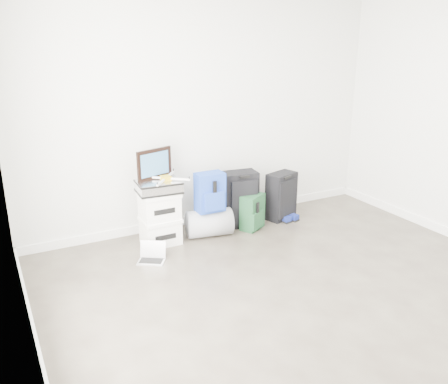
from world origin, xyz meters
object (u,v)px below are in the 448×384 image
boxes_stack (160,218)px  large_suitcase (239,199)px  briefcase (159,187)px  carry_on (282,196)px  duffel_bag (209,223)px  laptop (152,256)px

boxes_stack → large_suitcase: large_suitcase is taller
briefcase → carry_on: 1.65m
duffel_bag → large_suitcase: bearing=25.5°
duffel_bag → large_suitcase: (0.45, 0.12, 0.18)m
carry_on → briefcase: bearing=162.5°
boxes_stack → large_suitcase: bearing=2.7°
boxes_stack → carry_on: 1.61m
boxes_stack → laptop: 0.50m
briefcase → duffel_bag: size_ratio=0.89×
large_suitcase → laptop: size_ratio=2.05×
duffel_bag → boxes_stack: bearing=-176.0°
duffel_bag → laptop: 0.86m
large_suitcase → laptop: bearing=-154.4°
briefcase → boxes_stack: bearing=-86.0°
duffel_bag → laptop: bearing=-148.6°
boxes_stack → laptop: size_ratio=1.81×
laptop → large_suitcase: bearing=51.6°
briefcase → duffel_bag: briefcase is taller
duffel_bag → briefcase: bearing=-176.0°
boxes_stack → large_suitcase: size_ratio=0.88×
briefcase → laptop: briefcase is taller
large_suitcase → carry_on: bearing=2.7°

